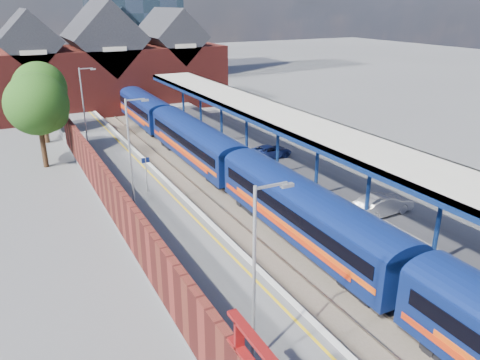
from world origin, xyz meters
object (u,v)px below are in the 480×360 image
at_px(lamp_post_c, 132,147).
at_px(lamp_post_d, 84,101).
at_px(train, 240,169).
at_px(lamp_post_b, 258,268).
at_px(parked_car_silver, 382,204).
at_px(platform_sign, 146,169).
at_px(parked_car_blue, 270,151).

relative_size(lamp_post_c, lamp_post_d, 1.00).
relative_size(train, lamp_post_b, 9.42).
bearing_deg(lamp_post_c, lamp_post_b, -90.00).
distance_m(train, parked_car_silver, 10.39).
relative_size(lamp_post_c, platform_sign, 2.80).
distance_m(train, lamp_post_c, 8.38).
bearing_deg(lamp_post_d, platform_sign, -84.44).
relative_size(lamp_post_c, parked_car_blue, 1.82).
height_order(lamp_post_b, lamp_post_c, same).
xyz_separation_m(lamp_post_d, parked_car_silver, (13.25, -24.39, -3.32)).
height_order(lamp_post_d, parked_car_blue, lamp_post_d).
xyz_separation_m(platform_sign, parked_car_silver, (11.89, -10.39, -1.02)).
relative_size(lamp_post_c, parked_car_silver, 1.73).
bearing_deg(lamp_post_b, lamp_post_c, 90.00).
bearing_deg(parked_car_blue, lamp_post_b, 148.84).
bearing_deg(lamp_post_c, parked_car_silver, -32.36).
relative_size(platform_sign, parked_car_blue, 0.65).
bearing_deg(train, lamp_post_b, -115.49).
height_order(train, lamp_post_d, lamp_post_d).
distance_m(lamp_post_c, parked_car_silver, 16.03).
bearing_deg(parked_car_blue, lamp_post_c, 110.76).
xyz_separation_m(train, parked_car_silver, (5.39, -8.87, -0.45)).
height_order(lamp_post_b, parked_car_silver, lamp_post_b).
bearing_deg(platform_sign, parked_car_silver, -41.17).
bearing_deg(platform_sign, parked_car_blue, 13.09).
distance_m(lamp_post_b, parked_car_silver, 15.63).
bearing_deg(lamp_post_b, parked_car_silver, 29.86).
height_order(parked_car_silver, parked_car_blue, parked_car_silver).
height_order(lamp_post_d, parked_car_silver, lamp_post_d).
bearing_deg(parked_car_silver, lamp_post_d, 26.72).
relative_size(platform_sign, parked_car_silver, 0.62).
xyz_separation_m(lamp_post_c, lamp_post_d, (0.00, 16.00, 0.00)).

